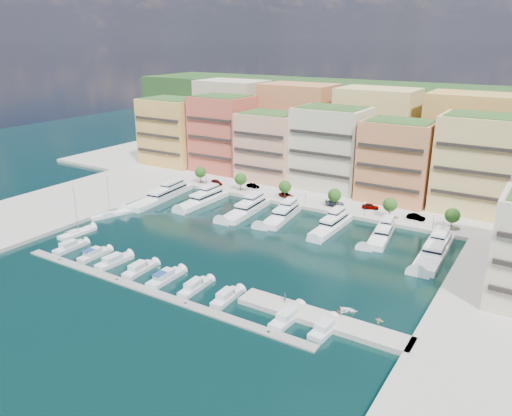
% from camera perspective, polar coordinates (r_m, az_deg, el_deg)
% --- Properties ---
extents(ground, '(400.00, 400.00, 0.00)m').
position_cam_1_polar(ground, '(120.21, -1.10, -4.15)').
color(ground, black).
rests_on(ground, ground).
extents(north_quay, '(220.00, 64.00, 2.00)m').
position_cam_1_polar(north_quay, '(172.51, 10.23, 2.78)').
color(north_quay, '#9E998E').
rests_on(north_quay, ground).
extents(west_quay, '(34.00, 76.00, 2.00)m').
position_cam_1_polar(west_quay, '(156.19, -22.23, -0.08)').
color(west_quay, '#9E998E').
rests_on(west_quay, ground).
extents(hillside, '(240.00, 40.00, 58.00)m').
position_cam_1_polar(hillside, '(216.55, 15.08, 5.72)').
color(hillside, '#1D3716').
rests_on(hillside, ground).
extents(south_pontoon, '(72.00, 2.20, 0.35)m').
position_cam_1_polar(south_pontoon, '(100.87, -12.04, -9.38)').
color(south_pontoon, gray).
rests_on(south_pontoon, ground).
extents(finger_pier, '(32.00, 5.00, 2.00)m').
position_cam_1_polar(finger_pier, '(90.16, 7.48, -12.77)').
color(finger_pier, '#9E998E').
rests_on(finger_pier, ground).
extents(apartment_0, '(22.00, 16.50, 24.80)m').
position_cam_1_polar(apartment_0, '(193.58, -9.54, 8.63)').
color(apartment_0, '#E4AE53').
rests_on(apartment_0, north_quay).
extents(apartment_1, '(20.00, 16.50, 26.80)m').
position_cam_1_polar(apartment_1, '(181.37, -3.84, 8.48)').
color(apartment_1, '#B94D3D').
rests_on(apartment_1, north_quay).
extents(apartment_2, '(20.00, 15.50, 22.80)m').
position_cam_1_polar(apartment_2, '(168.83, 1.62, 7.03)').
color(apartment_2, tan).
rests_on(apartment_2, north_quay).
extents(apartment_3, '(22.00, 16.50, 25.80)m').
position_cam_1_polar(apartment_3, '(160.94, 8.49, 6.79)').
color(apartment_3, beige).
rests_on(apartment_3, north_quay).
extents(apartment_4, '(20.00, 15.50, 23.80)m').
position_cam_1_polar(apartment_4, '(152.07, 15.78, 5.18)').
color(apartment_4, '#D97B51').
rests_on(apartment_4, north_quay).
extents(apartment_5, '(22.00, 16.50, 26.80)m').
position_cam_1_polar(apartment_5, '(149.32, 24.15, 4.58)').
color(apartment_5, '#D5C071').
rests_on(apartment_5, north_quay).
extents(backblock_0, '(26.00, 18.00, 30.00)m').
position_cam_1_polar(backblock_0, '(205.06, -2.74, 10.19)').
color(backblock_0, beige).
rests_on(backblock_0, north_quay).
extents(backblock_1, '(26.00, 18.00, 30.00)m').
position_cam_1_polar(backblock_1, '(189.77, 4.83, 9.44)').
color(backblock_1, '#D97B51').
rests_on(backblock_1, north_quay).
extents(backblock_2, '(26.00, 18.00, 30.00)m').
position_cam_1_polar(backblock_2, '(178.26, 13.51, 8.37)').
color(backblock_2, '#D5C071').
rests_on(backblock_2, north_quay).
extents(backblock_3, '(26.00, 18.00, 30.00)m').
position_cam_1_polar(backblock_3, '(171.29, 23.07, 6.97)').
color(backblock_3, '#E4AE53').
rests_on(backblock_3, north_quay).
extents(tree_0, '(3.80, 3.80, 5.65)m').
position_cam_1_polar(tree_0, '(166.71, -6.36, 4.10)').
color(tree_0, '#473323').
rests_on(tree_0, north_quay).
extents(tree_1, '(3.80, 3.80, 5.65)m').
position_cam_1_polar(tree_1, '(157.57, -1.77, 3.33)').
color(tree_1, '#473323').
rests_on(tree_1, north_quay).
extents(tree_2, '(3.80, 3.80, 5.65)m').
position_cam_1_polar(tree_2, '(149.59, 3.33, 2.45)').
color(tree_2, '#473323').
rests_on(tree_2, north_quay).
extents(tree_3, '(3.80, 3.80, 5.65)m').
position_cam_1_polar(tree_3, '(142.96, 8.96, 1.46)').
color(tree_3, '#473323').
rests_on(tree_3, north_quay).
extents(tree_4, '(3.80, 3.80, 5.65)m').
position_cam_1_polar(tree_4, '(137.88, 15.06, 0.36)').
color(tree_4, '#473323').
rests_on(tree_4, north_quay).
extents(tree_5, '(3.80, 3.80, 5.65)m').
position_cam_1_polar(tree_5, '(134.51, 21.54, -0.80)').
color(tree_5, '#473323').
rests_on(tree_5, north_quay).
extents(lamppost_0, '(0.30, 0.30, 4.20)m').
position_cam_1_polar(lamppost_0, '(162.81, -5.74, 3.42)').
color(lamppost_0, black).
rests_on(lamppost_0, north_quay).
extents(lamppost_1, '(0.30, 0.30, 4.20)m').
position_cam_1_polar(lamppost_1, '(152.82, -0.38, 2.48)').
color(lamppost_1, black).
rests_on(lamppost_1, north_quay).
extents(lamppost_2, '(0.30, 0.30, 4.20)m').
position_cam_1_polar(lamppost_2, '(144.39, 5.67, 1.39)').
color(lamppost_2, black).
rests_on(lamppost_2, north_quay).
extents(lamppost_3, '(0.30, 0.30, 4.20)m').
position_cam_1_polar(lamppost_3, '(137.80, 12.37, 0.17)').
color(lamppost_3, black).
rests_on(lamppost_3, north_quay).
extents(lamppost_4, '(0.30, 0.30, 4.20)m').
position_cam_1_polar(lamppost_4, '(133.34, 19.62, -1.16)').
color(lamppost_4, black).
rests_on(lamppost_4, north_quay).
extents(yacht_0, '(7.57, 27.29, 7.30)m').
position_cam_1_polar(yacht_0, '(156.27, -10.52, 1.53)').
color(yacht_0, white).
rests_on(yacht_0, ground).
extents(yacht_1, '(5.27, 20.27, 7.30)m').
position_cam_1_polar(yacht_1, '(150.26, -5.99, 0.99)').
color(yacht_1, white).
rests_on(yacht_1, ground).
extents(yacht_2, '(6.25, 20.90, 7.30)m').
position_cam_1_polar(yacht_2, '(141.35, -0.96, -0.02)').
color(yacht_2, white).
rests_on(yacht_2, ground).
extents(yacht_3, '(6.64, 18.84, 7.30)m').
position_cam_1_polar(yacht_3, '(136.85, 3.13, -0.70)').
color(yacht_3, white).
rests_on(yacht_3, ground).
extents(yacht_4, '(4.58, 18.84, 7.30)m').
position_cam_1_polar(yacht_4, '(130.73, 8.71, -1.91)').
color(yacht_4, white).
rests_on(yacht_4, ground).
extents(yacht_5, '(6.34, 17.37, 7.30)m').
position_cam_1_polar(yacht_5, '(127.34, 14.23, -2.81)').
color(yacht_5, white).
rests_on(yacht_5, ground).
extents(yacht_6, '(5.82, 23.83, 7.30)m').
position_cam_1_polar(yacht_6, '(121.59, 19.81, -4.45)').
color(yacht_6, white).
rests_on(yacht_6, ground).
extents(cruiser_0, '(2.66, 8.20, 2.55)m').
position_cam_1_polar(cruiser_0, '(124.96, -20.50, -4.22)').
color(cruiser_0, silver).
rests_on(cruiser_0, ground).
extents(cruiser_1, '(2.57, 7.86, 2.66)m').
position_cam_1_polar(cruiser_1, '(118.89, -18.05, -5.11)').
color(cruiser_1, silver).
rests_on(cruiser_1, ground).
extents(cruiser_2, '(3.40, 8.87, 2.55)m').
position_cam_1_polar(cruiser_2, '(114.31, -15.91, -5.89)').
color(cruiser_2, silver).
rests_on(cruiser_2, ground).
extents(cruiser_3, '(3.24, 8.32, 2.55)m').
position_cam_1_polar(cruiser_3, '(109.19, -13.19, -6.86)').
color(cruiser_3, silver).
rests_on(cruiser_3, ground).
extents(cruiser_4, '(2.93, 9.13, 2.66)m').
position_cam_1_polar(cruiser_4, '(104.50, -10.33, -7.86)').
color(cruiser_4, silver).
rests_on(cruiser_4, ground).
extents(cruiser_5, '(2.75, 8.54, 2.55)m').
position_cam_1_polar(cruiser_5, '(100.00, -7.02, -8.99)').
color(cruiser_5, silver).
rests_on(cruiser_5, ground).
extents(cruiser_6, '(2.90, 7.88, 2.55)m').
position_cam_1_polar(cruiser_6, '(95.88, -3.39, -10.18)').
color(cruiser_6, silver).
rests_on(cruiser_6, ground).
extents(cruiser_8, '(3.25, 9.20, 2.55)m').
position_cam_1_polar(cruiser_8, '(89.81, 3.68, -12.36)').
color(cruiser_8, silver).
rests_on(cruiser_8, ground).
extents(cruiser_9, '(3.21, 7.62, 2.55)m').
position_cam_1_polar(cruiser_9, '(87.25, 7.87, -13.55)').
color(cruiser_9, silver).
rests_on(cruiser_9, ground).
extents(sailboat_0, '(3.23, 9.85, 13.20)m').
position_cam_1_polar(sailboat_0, '(133.63, -19.78, -2.75)').
color(sailboat_0, white).
rests_on(sailboat_0, ground).
extents(sailboat_1, '(6.18, 10.89, 13.20)m').
position_cam_1_polar(sailboat_1, '(144.40, -16.44, -0.79)').
color(sailboat_1, white).
rests_on(sailboat_1, ground).
extents(tender_2, '(3.88, 3.13, 0.71)m').
position_cam_1_polar(tender_2, '(93.57, 10.52, -11.42)').
color(tender_2, white).
rests_on(tender_2, ground).
extents(tender_3, '(1.73, 1.54, 0.83)m').
position_cam_1_polar(tender_3, '(91.70, 13.92, -12.32)').
color(tender_3, beige).
rests_on(tender_3, ground).
extents(car_0, '(5.35, 3.69, 1.69)m').
position_cam_1_polar(car_0, '(165.08, -4.54, 2.96)').
color(car_0, gray).
rests_on(car_0, north_quay).
extents(car_1, '(4.42, 1.81, 1.42)m').
position_cam_1_polar(car_1, '(161.09, -0.36, 2.57)').
color(car_1, gray).
rests_on(car_1, north_quay).
extents(car_2, '(5.68, 4.19, 1.43)m').
position_cam_1_polar(car_2, '(151.70, 3.49, 1.49)').
color(car_2, gray).
rests_on(car_2, north_quay).
extents(car_3, '(5.91, 3.88, 1.59)m').
position_cam_1_polar(car_3, '(145.65, 9.00, 0.57)').
color(car_3, gray).
rests_on(car_3, north_quay).
extents(car_4, '(5.08, 3.26, 1.61)m').
position_cam_1_polar(car_4, '(144.74, 12.94, 0.19)').
color(car_4, gray).
rests_on(car_4, north_quay).
extents(car_5, '(4.88, 2.03, 1.57)m').
position_cam_1_polar(car_5, '(139.49, 17.81, -0.98)').
color(car_5, gray).
rests_on(car_5, north_quay).
extents(person_0, '(0.63, 0.74, 1.73)m').
position_cam_1_polar(person_0, '(93.25, 3.37, -10.15)').
color(person_0, '#293753').
rests_on(person_0, finger_pier).
extents(person_1, '(1.12, 1.01, 1.89)m').
position_cam_1_polar(person_1, '(89.98, 9.46, -11.50)').
color(person_1, brown).
rests_on(person_1, finger_pier).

